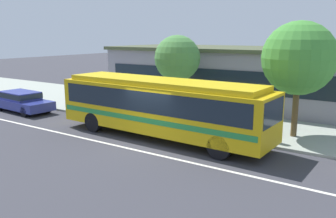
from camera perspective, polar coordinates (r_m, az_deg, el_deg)
name	(u,v)px	position (r m, az deg, el deg)	size (l,w,h in m)	color
ground_plane	(147,145)	(16.25, -3.39, -5.80)	(120.00, 120.00, 0.00)	#36363D
sidewalk_slab	(214,116)	(21.76, 7.38, -1.18)	(60.00, 8.00, 0.12)	#989F93
lane_stripe_center	(136,150)	(15.66, -5.18, -6.51)	(56.00, 0.16, 0.01)	silver
transit_bus	(161,104)	(17.00, -1.11, 0.73)	(10.97, 2.77, 2.83)	gold
sedan_behind_bus	(22,100)	(25.02, -22.25, 1.28)	(4.71, 2.10, 1.29)	navy
pedestrian_waiting_near_sign	(153,98)	(21.68, -2.40, 1.73)	(0.46, 0.46, 1.70)	#1B2D4C
pedestrian_walking_along_curb	(268,119)	(16.86, 15.69, -1.53)	(0.48, 0.48, 1.75)	navy
pedestrian_standing_by_tree	(248,117)	(17.27, 12.68, -1.20)	(0.41, 0.41, 1.68)	#2A2D31
street_tree_near_stop	(177,59)	(21.84, 1.49, 8.00)	(2.78, 2.78, 4.76)	brown
street_tree_mid_block	(299,58)	(17.68, 20.11, 7.57)	(3.41, 3.41, 5.42)	brown
station_building	(246,76)	(26.17, 12.28, 5.17)	(19.86, 7.96, 4.01)	gray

